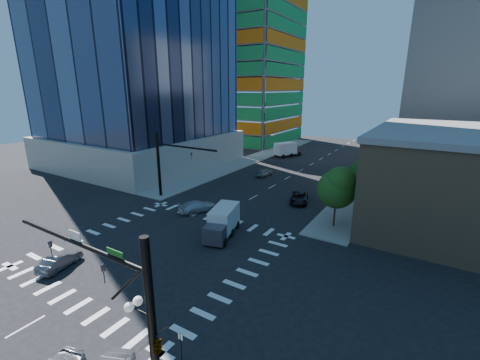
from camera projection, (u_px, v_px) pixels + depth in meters
The scene contains 17 objects.
ground at pixel (161, 250), 30.58m from camera, with size 160.00×160.00×0.00m, color black.
road_markings at pixel (161, 250), 30.58m from camera, with size 20.00×20.00×0.01m, color silver.
sidewalk_ne at pixel (375, 174), 56.93m from camera, with size 5.00×60.00×0.15m, color gray.
sidewalk_nw at pixel (253, 159), 69.57m from camera, with size 5.00×60.00×0.15m, color gray.
construction_building at pixel (246, 51), 88.24m from camera, with size 25.16×34.50×70.60m.
commercial_building at pixel (475, 180), 34.45m from camera, with size 20.50×22.50×10.60m.
signal_mast_se at pixel (138, 316), 14.44m from camera, with size 10.51×2.48×9.00m.
signal_mast_nw at pixel (166, 160), 43.51m from camera, with size 10.20×0.40×9.00m.
tree_south at pixel (338, 187), 34.26m from camera, with size 4.16×4.16×6.82m.
tree_north at pixel (364, 170), 44.11m from camera, with size 3.54×3.52×5.78m.
no_parking_sign at pixel (181, 346), 17.44m from camera, with size 0.30×0.06×2.20m.
car_nb_far at pixel (299, 198), 43.18m from camera, with size 2.20×4.78×1.33m, color black.
car_sb_near at pixel (198, 206), 39.92m from camera, with size 1.95×4.80×1.39m, color silver.
car_sb_mid at pixel (265, 172), 56.26m from camera, with size 1.61×4.00×1.36m, color #94979B.
car_sb_cross at pixel (60, 261), 27.41m from camera, with size 1.36×3.90×1.28m, color #4B4A4F.
box_truck_near at pixel (222, 225), 33.10m from camera, with size 3.76×5.92×2.88m.
box_truck_far at pixel (289, 150), 72.11m from camera, with size 4.86×6.59×3.18m.
Camera 1 is at (20.94, -19.43, 14.89)m, focal length 24.00 mm.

